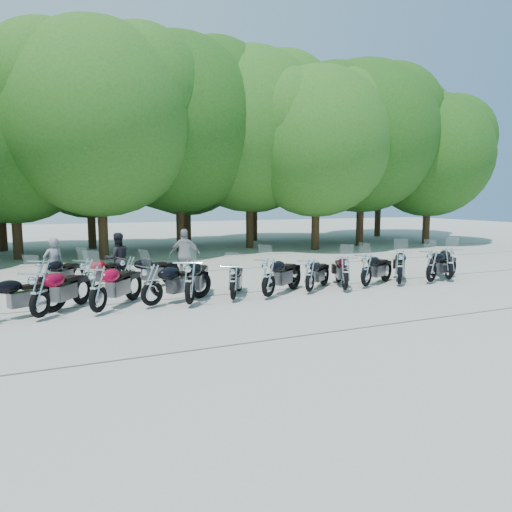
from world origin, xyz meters
name	(u,v)px	position (x,y,z in m)	size (l,w,h in m)	color
ground	(277,302)	(0.00, 0.00, 0.00)	(90.00, 90.00, 0.00)	#A49E94
tree_2	(11,143)	(-7.25, 12.84, 5.31)	(7.31, 7.31, 8.97)	#3A2614
tree_3	(99,121)	(-3.57, 11.24, 6.32)	(8.70, 8.70, 10.67)	#3A2614
tree_4	(178,125)	(0.54, 13.09, 6.64)	(9.13, 9.13, 11.20)	#3A2614
tree_5	(250,131)	(4.61, 13.20, 6.57)	(9.04, 9.04, 11.10)	#3A2614
tree_6	(317,143)	(7.55, 10.82, 5.81)	(8.00, 8.00, 9.82)	#3A2614
tree_7	(362,138)	(11.20, 11.78, 6.39)	(8.79, 8.79, 10.79)	#3A2614
tree_8	(429,156)	(15.83, 11.20, 5.47)	(7.53, 7.53, 9.25)	#3A2614
tree_11	(88,150)	(-3.76, 16.43, 5.49)	(7.56, 7.56, 9.28)	#3A2614
tree_12	(186,150)	(1.80, 16.47, 5.72)	(7.88, 7.88, 9.67)	#3A2614
tree_13	(254,150)	(6.69, 17.47, 6.04)	(8.31, 8.31, 10.20)	#3A2614
tree_14	(317,154)	(10.68, 16.09, 5.83)	(8.02, 8.02, 9.84)	#3A2614
tree_15	(380,141)	(16.61, 17.02, 7.03)	(9.67, 9.67, 11.86)	#3A2614
motorcycle_1	(39,293)	(-5.89, 0.46, 0.66)	(0.71, 2.32, 1.31)	maroon
motorcycle_2	(98,288)	(-4.61, 0.44, 0.67)	(0.73, 2.39, 1.35)	maroon
motorcycle_3	(152,284)	(-3.28, 0.64, 0.65)	(0.70, 2.29, 1.29)	black
motorcycle_4	(190,281)	(-2.34, 0.40, 0.70)	(0.75, 2.46, 1.39)	black
motorcycle_5	(233,281)	(-1.10, 0.52, 0.58)	(0.63, 2.06, 1.16)	black
motorcycle_6	(269,276)	(-0.07, 0.43, 0.65)	(0.70, 2.31, 1.31)	black
motorcycle_7	(310,274)	(1.36, 0.62, 0.58)	(0.63, 2.06, 1.16)	black
motorcycle_8	(345,272)	(2.48, 0.43, 0.62)	(0.67, 2.20, 1.24)	black
motorcycle_9	(367,269)	(3.43, 0.66, 0.61)	(0.66, 2.16, 1.22)	black
motorcycle_10	(400,266)	(4.65, 0.54, 0.65)	(0.70, 2.31, 1.31)	black
motorcycle_11	(432,265)	(5.89, 0.44, 0.63)	(0.68, 2.22, 1.26)	black
motorcycle_12	(449,263)	(6.77, 0.55, 0.65)	(0.70, 2.29, 1.29)	black
motorcycle_13	(44,276)	(-5.87, 3.18, 0.63)	(0.68, 2.22, 1.25)	black
motorcycle_14	(87,274)	(-4.71, 3.21, 0.59)	(0.64, 2.09, 1.18)	#970513
motorcycle_15	(129,272)	(-3.53, 3.04, 0.61)	(0.66, 2.16, 1.22)	black
rider_0	(54,265)	(-5.62, 3.93, 0.83)	(0.60, 0.40, 1.66)	gray
rider_1	(118,259)	(-3.70, 4.39, 0.86)	(0.83, 0.65, 1.71)	black
rider_2	(185,255)	(-1.51, 4.13, 0.90)	(1.06, 0.44, 1.80)	#98999B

